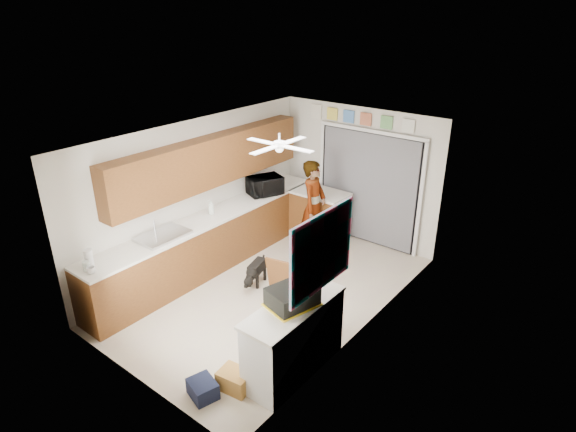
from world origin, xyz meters
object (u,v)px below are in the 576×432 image
Objects in this scene: navy_crate at (203,389)px; microwave at (265,185)px; cup at (91,270)px; paper_towel_roll at (89,258)px; soap_bottle at (211,207)px; man at (314,206)px; suitcase at (292,296)px; dog at (257,271)px; cardboard_box at (235,380)px.

microwave is at bearing 120.20° from navy_crate.
paper_towel_roll is (-0.18, 0.09, 0.08)m from cup.
microwave is at bearing 88.08° from paper_towel_roll.
soap_bottle is 2.30× the size of cup.
paper_towel_roll is at bearing 178.96° from navy_crate.
man is (1.02, 1.51, -0.23)m from soap_bottle.
cup is at bearing -142.42° from suitcase.
navy_crate is 0.60× the size of dog.
cup is at bearing -85.86° from soap_bottle.
soap_bottle is at bearing 163.24° from dog.
soap_bottle is 3.18m from cardboard_box.
man reaches higher than soap_bottle.
soap_bottle is 0.70× the size of cardboard_box.
navy_crate is at bearing -126.64° from microwave.
man is (1.03, 3.71, -0.22)m from paper_towel_roll.
paper_towel_roll is 0.46× the size of suitcase.
navy_crate is 3.98m from man.
soap_bottle is 2.94m from suitcase.
paper_towel_roll is at bearing -173.18° from cardboard_box.
suitcase is at bearing 19.78° from paper_towel_roll.
dog is (1.01, -0.03, -0.86)m from soap_bottle.
cup is at bearing -155.86° from microwave.
paper_towel_roll is 0.15× the size of man.
soap_bottle is 0.48× the size of dog.
cardboard_box is 0.69× the size of dog.
soap_bottle is 1.06× the size of paper_towel_roll.
soap_bottle reaches higher than suitcase.
man reaches higher than cup.
dog reaches higher than cardboard_box.
suitcase is 1.20m from cardboard_box.
suitcase is 1.48m from navy_crate.
microwave reaches higher than navy_crate.
microwave is 3.57m from suitcase.
dog is at bearing 64.91° from paper_towel_roll.
microwave is 4.16m from navy_crate.
paper_towel_roll is at bearing -90.27° from soap_bottle.
cup is at bearing 154.23° from man.
paper_towel_roll reaches higher than suitcase.
paper_towel_roll is at bearing -158.76° from microwave.
soap_bottle reaches higher than cardboard_box.
paper_towel_roll is 2.35m from navy_crate.
paper_towel_roll is (-0.12, -3.45, -0.04)m from microwave.
suitcase is 0.98× the size of dog.
man is 1.66m from dog.
dog is (-1.33, 1.90, 0.10)m from cardboard_box.
soap_bottle is 2.21m from paper_towel_roll.
cup is at bearing -170.34° from cardboard_box.
suitcase is (2.66, -1.24, -0.02)m from soap_bottle.
cardboard_box is 0.22× the size of man.
paper_towel_roll is at bearing -145.46° from suitcase.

